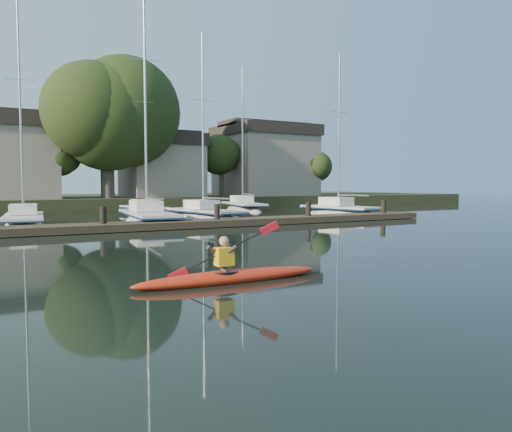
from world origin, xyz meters
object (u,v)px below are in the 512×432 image
kayak (229,274)px  sailboat_4 (340,218)px  sailboat_3 (205,222)px  sailboat_7 (243,213)px  dock (164,225)px  sailboat_1 (24,230)px  sailboat_2 (148,227)px  sailboat_6 (148,216)px

kayak → sailboat_4: sailboat_4 is taller
sailboat_3 → sailboat_7: bearing=41.3°
dock → sailboat_1: bearing=139.6°
sailboat_1 → sailboat_4: (20.87, -1.04, -0.03)m
sailboat_2 → sailboat_4: sailboat_2 is taller
kayak → sailboat_7: size_ratio=0.35×
sailboat_3 → sailboat_7: (7.26, 8.43, -0.01)m
dock → sailboat_3: sailboat_3 is taller
sailboat_7 → dock: bearing=-120.1°
sailboat_3 → kayak: bearing=-119.9°
sailboat_4 → sailboat_7: bearing=99.3°
dock → sailboat_4: bearing=15.7°
sailboat_4 → sailboat_6: (-11.80, 8.29, 0.04)m
sailboat_6 → kayak: bearing=-107.6°
sailboat_6 → sailboat_7: size_ratio=1.06×
sailboat_4 → sailboat_7: (-2.91, 9.58, 0.01)m
sailboat_6 → sailboat_7: (8.89, 1.29, -0.04)m
sailboat_4 → sailboat_6: 14.42m
kayak → sailboat_1: (-2.89, 19.24, -0.37)m
kayak → sailboat_3: 20.88m
sailboat_7 → sailboat_4: bearing=-62.4°
kayak → sailboat_1: sailboat_1 is taller
sailboat_2 → sailboat_3: sailboat_2 is taller
sailboat_3 → sailboat_6: sailboat_6 is taller
kayak → sailboat_4: bearing=45.6°
sailboat_1 → dock: bearing=-34.4°
dock → sailboat_4: sailboat_4 is taller
sailboat_1 → sailboat_2: bearing=-5.6°
sailboat_2 → sailboat_7: 15.16m
sailboat_3 → sailboat_1: bearing=172.7°
kayak → sailboat_6: bearing=77.1°
kayak → sailboat_4: size_ratio=0.36×
dock → sailboat_7: size_ratio=2.50×
sailboat_3 → sailboat_4: sailboat_3 is taller
dock → kayak: bearing=-102.8°
sailboat_1 → sailboat_7: (17.97, 8.54, -0.02)m
sailboat_1 → sailboat_4: 20.90m
sailboat_1 → sailboat_3: bearing=6.6°
sailboat_1 → sailboat_3: size_ratio=1.02×
dock → sailboat_7: (11.87, 13.73, -0.41)m
sailboat_2 → sailboat_3: 4.48m
kayak → sailboat_7: bearing=61.7°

